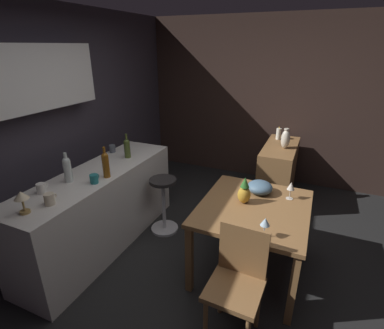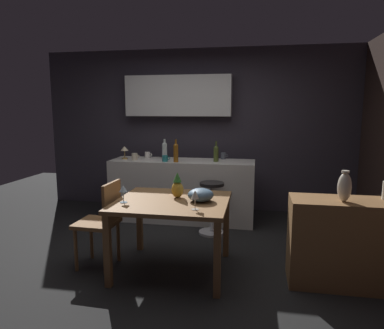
{
  "view_description": "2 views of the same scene",
  "coord_description": "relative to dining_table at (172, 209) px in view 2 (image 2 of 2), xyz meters",
  "views": [
    {
      "loc": [
        -2.3,
        -0.73,
        2.15
      ],
      "look_at": [
        0.43,
        0.47,
        0.93
      ],
      "focal_mm": 27.3,
      "sensor_mm": 36.0,
      "label": 1
    },
    {
      "loc": [
        0.95,
        -3.62,
        1.64
      ],
      "look_at": [
        0.16,
        0.66,
        0.95
      ],
      "focal_mm": 32.76,
      "sensor_mm": 36.0,
      "label": 2
    }
  ],
  "objects": [
    {
      "name": "chair_near_window",
      "position": [
        -0.73,
        -0.05,
        -0.14
      ],
      "size": [
        0.41,
        0.41,
        0.91
      ],
      "color": "olive",
      "rests_on": "ground_plane"
    },
    {
      "name": "sideboard_cabinet",
      "position": [
        1.69,
        -0.0,
        -0.24
      ],
      "size": [
        1.1,
        0.44,
        0.82
      ],
      "primitive_type": "cube",
      "color": "olive",
      "rests_on": "ground_plane"
    },
    {
      "name": "cup_slate",
      "position": [
        0.33,
        1.88,
        0.3
      ],
      "size": [
        0.11,
        0.07,
        0.1
      ],
      "color": "#515660",
      "rests_on": "kitchen_counter"
    },
    {
      "name": "pineapple_centerpiece",
      "position": [
        0.03,
        0.11,
        0.2
      ],
      "size": [
        0.12,
        0.12,
        0.27
      ],
      "color": "gold",
      "rests_on": "dining_table"
    },
    {
      "name": "fruit_bowl",
      "position": [
        0.29,
        0.01,
        0.15
      ],
      "size": [
        0.26,
        0.26,
        0.13
      ],
      "primitive_type": "ellipsoid",
      "color": "slate",
      "rests_on": "dining_table"
    },
    {
      "name": "bar_stool",
      "position": [
        0.26,
        1.13,
        -0.28
      ],
      "size": [
        0.34,
        0.34,
        0.69
      ],
      "color": "#262323",
      "rests_on": "ground_plane"
    },
    {
      "name": "wall_kitchen_back",
      "position": [
        -0.2,
        2.38,
        0.76
      ],
      "size": [
        5.2,
        0.33,
        2.6
      ],
      "color": "#38333D",
      "rests_on": "ground_plane"
    },
    {
      "name": "wine_bottle_clear",
      "position": [
        -0.54,
        1.73,
        0.39
      ],
      "size": [
        0.08,
        0.08,
        0.3
      ],
      "color": "silver",
      "rests_on": "kitchen_counter"
    },
    {
      "name": "kitchen_counter",
      "position": [
        -0.25,
        1.65,
        -0.2
      ],
      "size": [
        2.1,
        0.6,
        0.9
      ],
      "primitive_type": "cube",
      "color": "silver",
      "rests_on": "ground_plane"
    },
    {
      "name": "dining_table",
      "position": [
        0.0,
        0.0,
        0.0
      ],
      "size": [
        1.11,
        1.0,
        0.74
      ],
      "color": "olive",
      "rests_on": "ground_plane"
    },
    {
      "name": "vase_ceramic_ivory",
      "position": [
        1.6,
        -0.06,
        0.3
      ],
      "size": [
        0.12,
        0.12,
        0.28
      ],
      "color": "beige",
      "rests_on": "sideboard_cabinet"
    },
    {
      "name": "wine_bottle_olive",
      "position": [
        0.25,
        1.6,
        0.38
      ],
      "size": [
        0.07,
        0.07,
        0.29
      ],
      "color": "#475623",
      "rests_on": "kitchen_counter"
    },
    {
      "name": "wine_glass_left",
      "position": [
        -0.45,
        -0.17,
        0.22
      ],
      "size": [
        0.08,
        0.08,
        0.17
      ],
      "color": "silver",
      "rests_on": "dining_table"
    },
    {
      "name": "cup_teal",
      "position": [
        -0.46,
        1.48,
        0.29
      ],
      "size": [
        0.11,
        0.08,
        0.09
      ],
      "color": "teal",
      "rests_on": "kitchen_counter"
    },
    {
      "name": "wine_glass_right",
      "position": [
        0.28,
        -0.29,
        0.22
      ],
      "size": [
        0.07,
        0.07,
        0.18
      ],
      "color": "silver",
      "rests_on": "dining_table"
    },
    {
      "name": "cup_cream",
      "position": [
        -0.94,
        1.54,
        0.3
      ],
      "size": [
        0.12,
        0.08,
        0.1
      ],
      "color": "beige",
      "rests_on": "kitchen_counter"
    },
    {
      "name": "wine_bottle_amber",
      "position": [
        -0.3,
        1.46,
        0.39
      ],
      "size": [
        0.07,
        0.07,
        0.32
      ],
      "color": "#8C5114",
      "rests_on": "kitchen_counter"
    },
    {
      "name": "counter_lamp",
      "position": [
        -1.13,
        1.62,
        0.39
      ],
      "size": [
        0.11,
        0.11,
        0.19
      ],
      "color": "#A58447",
      "rests_on": "kitchen_counter"
    },
    {
      "name": "cup_white",
      "position": [
        -0.82,
        1.78,
        0.3
      ],
      "size": [
        0.11,
        0.08,
        0.09
      ],
      "color": "white",
      "rests_on": "kitchen_counter"
    },
    {
      "name": "ground_plane",
      "position": [
        -0.14,
        0.31,
        -0.65
      ],
      "size": [
        9.0,
        9.0,
        0.0
      ],
      "primitive_type": "plane",
      "color": "black"
    }
  ]
}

